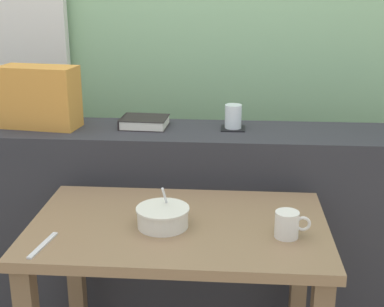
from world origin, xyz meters
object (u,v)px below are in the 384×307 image
at_px(breakfast_table, 179,257).
at_px(coaster_square, 233,128).
at_px(closed_book, 144,122).
at_px(fork_utensil, 43,245).
at_px(soup_bowl, 163,217).
at_px(juice_glass, 233,117).
at_px(throw_pillow, 40,97).
at_px(ceramic_mug, 288,224).

bearing_deg(breakfast_table, coaster_square, 73.20).
bearing_deg(closed_book, fork_utensil, -103.77).
relative_size(coaster_square, soup_bowl, 0.57).
relative_size(breakfast_table, juice_glass, 9.95).
height_order(coaster_square, soup_bowl, coaster_square).
height_order(closed_book, fork_utensil, closed_book).
relative_size(breakfast_table, soup_bowl, 5.65).
distance_m(throw_pillow, fork_utensil, 0.84).
relative_size(breakfast_table, throw_pillow, 3.09).
relative_size(breakfast_table, ceramic_mug, 8.76).
bearing_deg(juice_glass, coaster_square, -90.00).
bearing_deg(ceramic_mug, breakfast_table, 167.36).
distance_m(juice_glass, soup_bowl, 0.67).
bearing_deg(soup_bowl, coaster_square, 69.89).
distance_m(throw_pillow, ceramic_mug, 1.20).
height_order(throw_pillow, soup_bowl, throw_pillow).
xyz_separation_m(juice_glass, soup_bowl, (-0.22, -0.61, -0.19)).
distance_m(breakfast_table, ceramic_mug, 0.40).
xyz_separation_m(breakfast_table, juice_glass, (0.17, 0.58, 0.35)).
xyz_separation_m(juice_glass, closed_book, (-0.38, 0.01, -0.03)).
relative_size(throw_pillow, ceramic_mug, 2.83).
xyz_separation_m(coaster_square, soup_bowl, (-0.22, -0.61, -0.14)).
xyz_separation_m(throw_pillow, fork_utensil, (0.24, -0.75, -0.30)).
bearing_deg(closed_book, juice_glass, -1.02).
bearing_deg(coaster_square, soup_bowl, -110.11).
relative_size(coaster_square, fork_utensil, 0.59).
bearing_deg(throw_pillow, coaster_square, 2.08).
xyz_separation_m(coaster_square, throw_pillow, (-0.81, -0.03, 0.13)).
height_order(breakfast_table, soup_bowl, soup_bowl).
height_order(juice_glass, fork_utensil, juice_glass).
relative_size(juice_glass, ceramic_mug, 0.88).
distance_m(juice_glass, ceramic_mug, 0.70).
bearing_deg(closed_book, ceramic_mug, -49.92).
bearing_deg(coaster_square, closed_book, 178.98).
bearing_deg(throw_pillow, breakfast_table, -40.53).
relative_size(coaster_square, ceramic_mug, 0.88).
distance_m(closed_book, throw_pillow, 0.45).
height_order(juice_glass, ceramic_mug, juice_glass).
distance_m(coaster_square, soup_bowl, 0.66).
bearing_deg(juice_glass, throw_pillow, -177.92).
relative_size(fork_utensil, ceramic_mug, 1.50).
relative_size(breakfast_table, fork_utensil, 5.83).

